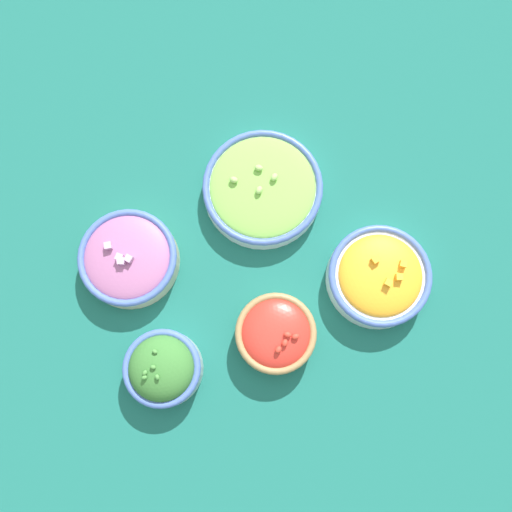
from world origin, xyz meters
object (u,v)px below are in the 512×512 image
(bowl_lettuce, at_px, (263,188))
(bowl_red_onion, at_px, (129,259))
(bowl_cherry_tomatoes, at_px, (276,334))
(bowl_squash, at_px, (379,276))
(bowl_broccoli, at_px, (163,368))

(bowl_lettuce, bearing_deg, bowl_red_onion, -175.40)
(bowl_cherry_tomatoes, relative_size, bowl_red_onion, 0.80)
(bowl_red_onion, xyz_separation_m, bowl_squash, (0.37, -0.20, 0.00))
(bowl_cherry_tomatoes, height_order, bowl_lettuce, bowl_cherry_tomatoes)
(bowl_lettuce, bearing_deg, bowl_squash, -63.17)
(bowl_cherry_tomatoes, distance_m, bowl_lettuce, 0.26)
(bowl_squash, bearing_deg, bowl_red_onion, 151.43)
(bowl_lettuce, bearing_deg, bowl_cherry_tomatoes, -109.72)
(bowl_broccoli, relative_size, bowl_red_onion, 0.76)
(bowl_cherry_tomatoes, height_order, bowl_red_onion, bowl_cherry_tomatoes)
(bowl_lettuce, height_order, bowl_red_onion, bowl_red_onion)
(bowl_lettuce, relative_size, bowl_squash, 1.21)
(bowl_red_onion, bearing_deg, bowl_squash, -28.57)
(bowl_lettuce, xyz_separation_m, bowl_broccoli, (-0.28, -0.22, 0.01))
(bowl_cherry_tomatoes, relative_size, bowl_broccoli, 1.05)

